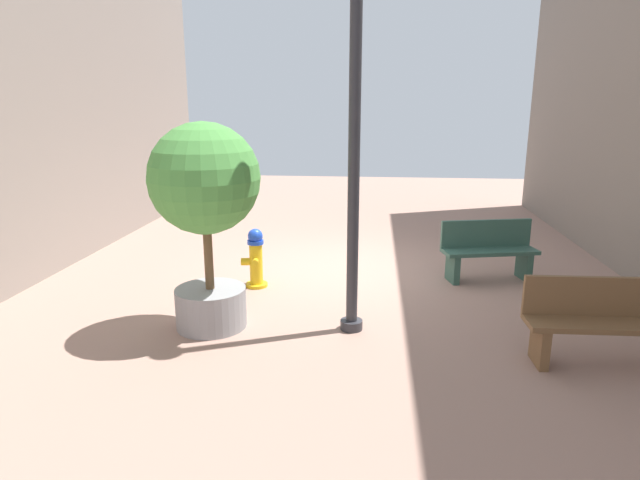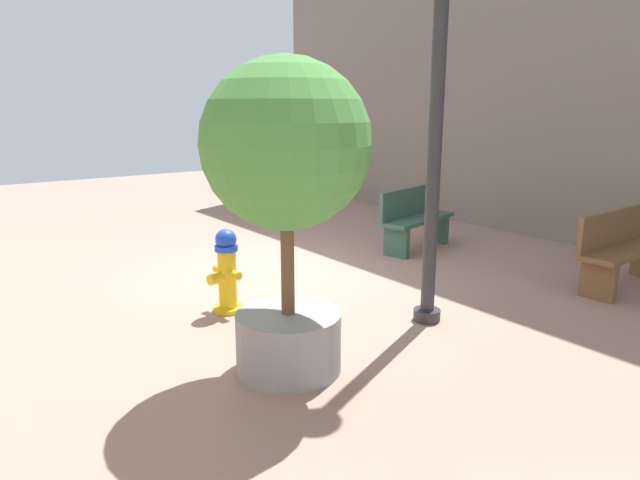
{
  "view_description": "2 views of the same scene",
  "coord_description": "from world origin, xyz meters",
  "px_view_note": "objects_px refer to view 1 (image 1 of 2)",
  "views": [
    {
      "loc": [
        -0.58,
        8.87,
        2.79
      ],
      "look_at": [
        0.12,
        1.83,
        0.97
      ],
      "focal_mm": 30.32,
      "sensor_mm": 36.0,
      "label": 1
    },
    {
      "loc": [
        3.83,
        6.29,
        2.18
      ],
      "look_at": [
        0.66,
        2.02,
        0.91
      ],
      "focal_mm": 31.37,
      "sensor_mm": 36.0,
      "label": 2
    }
  ],
  "objects_px": {
    "bench_far": "(604,321)",
    "street_lamp": "(355,102)",
    "planter_tree": "(205,198)",
    "fire_hydrant": "(256,258)",
    "bench_near": "(488,250)"
  },
  "relations": [
    {
      "from": "bench_near",
      "to": "planter_tree",
      "type": "xyz_separation_m",
      "value": [
        3.86,
        2.29,
        1.17
      ]
    },
    {
      "from": "bench_near",
      "to": "bench_far",
      "type": "height_order",
      "value": "same"
    },
    {
      "from": "street_lamp",
      "to": "planter_tree",
      "type": "bearing_deg",
      "value": 2.54
    },
    {
      "from": "planter_tree",
      "to": "street_lamp",
      "type": "height_order",
      "value": "street_lamp"
    },
    {
      "from": "bench_far",
      "to": "street_lamp",
      "type": "relative_size",
      "value": 0.37
    },
    {
      "from": "bench_far",
      "to": "street_lamp",
      "type": "bearing_deg",
      "value": -12.96
    },
    {
      "from": "bench_far",
      "to": "planter_tree",
      "type": "relative_size",
      "value": 0.66
    },
    {
      "from": "bench_far",
      "to": "street_lamp",
      "type": "xyz_separation_m",
      "value": [
        2.74,
        -0.63,
        2.28
      ]
    },
    {
      "from": "fire_hydrant",
      "to": "planter_tree",
      "type": "height_order",
      "value": "planter_tree"
    },
    {
      "from": "planter_tree",
      "to": "street_lamp",
      "type": "bearing_deg",
      "value": -177.46
    },
    {
      "from": "fire_hydrant",
      "to": "bench_far",
      "type": "distance_m",
      "value": 4.78
    },
    {
      "from": "bench_far",
      "to": "planter_tree",
      "type": "distance_m",
      "value": 4.7
    },
    {
      "from": "bench_far",
      "to": "planter_tree",
      "type": "height_order",
      "value": "planter_tree"
    },
    {
      "from": "bench_near",
      "to": "planter_tree",
      "type": "relative_size",
      "value": 0.61
    },
    {
      "from": "fire_hydrant",
      "to": "bench_far",
      "type": "relative_size",
      "value": 0.54
    }
  ]
}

